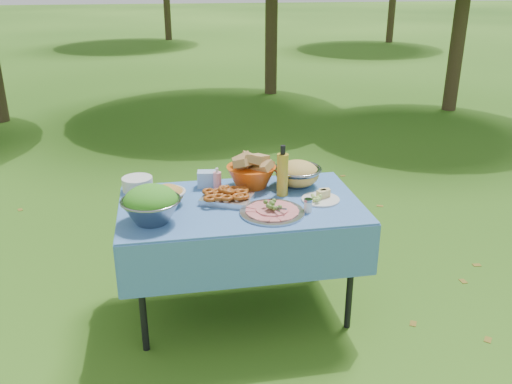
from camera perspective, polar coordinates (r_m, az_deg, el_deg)
The scene contains 14 objects.
ground at distance 3.68m, azimuth -1.51°, elevation -12.10°, with size 80.00×80.00×0.00m, color black.
picnic_table at distance 3.48m, azimuth -1.57°, elevation -6.91°, with size 1.46×0.86×0.76m, color #78A5E7.
salad_bowl at distance 3.07m, azimuth -10.99°, elevation -1.27°, with size 0.33×0.33×0.22m, color gray, non-canonical shape.
pasta_bowl_white at distance 3.32m, azimuth -9.33°, elevation -0.26°, with size 0.22×0.22×0.12m, color silver, non-canonical shape.
plate_stack at distance 3.57m, azimuth -12.37°, elevation 0.84°, with size 0.20×0.20×0.09m, color silver.
wipes_box at distance 3.56m, azimuth -5.22°, elevation 1.36°, with size 0.12×0.09×0.11m, color #96BBE4.
sanitizer_bottle at distance 3.49m, azimuth -4.10°, elevation 1.36°, with size 0.05×0.05×0.15m, color pink.
bread_bowl at distance 3.53m, azimuth -0.50°, elevation 2.22°, with size 0.32×0.32×0.21m, color #E15410, non-canonical shape.
pasta_bowl_steel at distance 3.57m, azimuth 4.38°, elevation 1.98°, with size 0.31×0.31×0.17m, color gray, non-canonical shape.
fried_tray at distance 3.32m, azimuth -3.08°, elevation -0.47°, with size 0.30×0.21×0.07m, color silver.
charcuterie_platter at distance 3.15m, azimuth 1.72°, elevation -1.53°, with size 0.38×0.38×0.09m, color #9FA1A7.
oil_bottle at distance 3.38m, azimuth 2.81°, elevation 2.27°, with size 0.07×0.07×0.33m, color gold.
cheese_plate at distance 3.36m, azimuth 6.83°, elevation -0.36°, with size 0.24×0.24×0.06m, color silver.
shaker at distance 3.19m, azimuth 5.50°, elevation -1.41°, with size 0.05×0.05×0.08m, color white.
Camera 1 is at (-0.45, -3.01, 2.06)m, focal length 38.00 mm.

